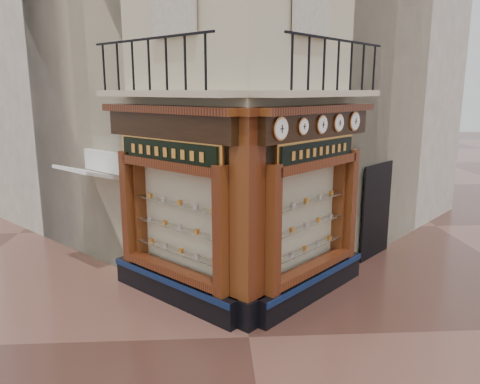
{
  "coord_description": "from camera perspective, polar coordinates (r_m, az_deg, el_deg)",
  "views": [
    {
      "loc": [
        -0.6,
        -7.48,
        4.26
      ],
      "look_at": [
        -0.04,
        2.0,
        2.19
      ],
      "focal_mm": 35.0,
      "sensor_mm": 36.0,
      "label": 1
    }
  ],
  "objects": [
    {
      "name": "neighbour_right",
      "position": [
        16.45,
        7.74,
        16.53
      ],
      "size": [
        11.31,
        11.31,
        11.0
      ],
      "primitive_type": "cube",
      "rotation": [
        0.0,
        0.0,
        0.79
      ],
      "color": "beige",
      "rests_on": "ground"
    },
    {
      "name": "clock_d",
      "position": [
        9.66,
        11.92,
        8.25
      ],
      "size": [
        0.29,
        0.29,
        0.36
      ],
      "rotation": [
        0.0,
        0.0,
        0.79
      ],
      "color": "#BE773F",
      "rests_on": "ground"
    },
    {
      "name": "neighbour_left",
      "position": [
        16.27,
        -10.41,
        16.49
      ],
      "size": [
        11.31,
        11.31,
        11.0
      ],
      "primitive_type": "cube",
      "rotation": [
        0.0,
        0.0,
        0.79
      ],
      "color": "beige",
      "rests_on": "ground"
    },
    {
      "name": "shopfront_right",
      "position": [
        9.55,
        8.86,
        -1.68
      ],
      "size": [
        2.86,
        2.86,
        3.98
      ],
      "rotation": [
        0.0,
        0.0,
        0.79
      ],
      "color": "black",
      "rests_on": "ground"
    },
    {
      "name": "signboard_right",
      "position": [
        9.3,
        9.49,
        4.97
      ],
      "size": [
        1.93,
        1.93,
        0.52
      ],
      "rotation": [
        0.0,
        0.0,
        0.79
      ],
      "color": "gold",
      "rests_on": "ground"
    },
    {
      "name": "balcony",
      "position": [
        8.99,
        0.46,
        12.03
      ],
      "size": [
        5.94,
        2.97,
        1.03
      ],
      "color": "#C1B596",
      "rests_on": "ground"
    },
    {
      "name": "signboard_left",
      "position": [
        9.11,
        -8.8,
        4.85
      ],
      "size": [
        2.11,
        2.11,
        0.57
      ],
      "rotation": [
        0.0,
        0.0,
        2.36
      ],
      "color": "gold",
      "rests_on": "ground"
    },
    {
      "name": "clock_b",
      "position": [
        8.6,
        7.7,
        7.93
      ],
      "size": [
        0.26,
        0.26,
        0.31
      ],
      "rotation": [
        0.0,
        0.0,
        0.79
      ],
      "color": "#BE773F",
      "rests_on": "ground"
    },
    {
      "name": "ground",
      "position": [
        8.63,
        1.1,
        -17.27
      ],
      "size": [
        80.0,
        80.0,
        0.0
      ],
      "primitive_type": "plane",
      "color": "#44271F",
      "rests_on": "ground"
    },
    {
      "name": "clock_c",
      "position": [
        9.13,
        9.95,
        8.1
      ],
      "size": [
        0.29,
        0.29,
        0.36
      ],
      "rotation": [
        0.0,
        0.0,
        0.79
      ],
      "color": "#BE773F",
      "rests_on": "ground"
    },
    {
      "name": "shopfront_left",
      "position": [
        9.37,
        -8.22,
        -1.93
      ],
      "size": [
        2.86,
        2.86,
        3.98
      ],
      "rotation": [
        0.0,
        0.0,
        2.36
      ],
      "color": "black",
      "rests_on": "ground"
    },
    {
      "name": "clock_e",
      "position": [
        10.24,
        13.78,
        8.37
      ],
      "size": [
        0.32,
        0.32,
        0.4
      ],
      "rotation": [
        0.0,
        0.0,
        0.79
      ],
      "color": "#BE773F",
      "rests_on": "ground"
    },
    {
      "name": "awning",
      "position": [
        11.96,
        -17.46,
        -9.15
      ],
      "size": [
        1.68,
        1.68,
        0.32
      ],
      "primitive_type": null,
      "rotation": [
        0.27,
        0.0,
        2.36
      ],
      "color": "silver",
      "rests_on": "ground"
    },
    {
      "name": "main_building",
      "position": [
        13.76,
        -0.9,
        19.57
      ],
      "size": [
        11.31,
        11.31,
        12.0
      ],
      "primitive_type": "cube",
      "rotation": [
        0.0,
        0.0,
        0.79
      ],
      "color": "#C1B596",
      "rests_on": "ground"
    },
    {
      "name": "clock_a",
      "position": [
        8.05,
        4.96,
        7.7
      ],
      "size": [
        0.32,
        0.32,
        0.41
      ],
      "rotation": [
        0.0,
        0.0,
        0.79
      ],
      "color": "#BE773F",
      "rests_on": "ground"
    },
    {
      "name": "corner_pilaster",
      "position": [
        8.33,
        0.88,
        -3.81
      ],
      "size": [
        0.85,
        0.85,
        3.98
      ],
      "rotation": [
        0.0,
        0.0,
        0.79
      ],
      "color": "black",
      "rests_on": "ground"
    }
  ]
}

